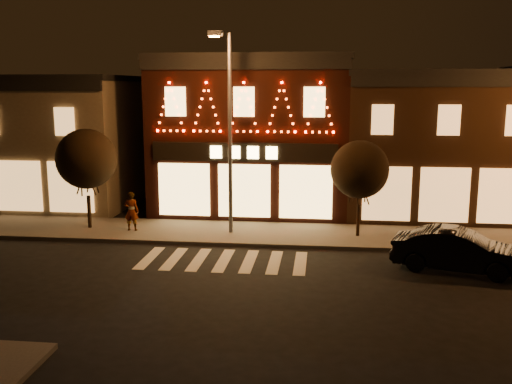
# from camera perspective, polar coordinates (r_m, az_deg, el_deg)

# --- Properties ---
(ground) EXTENTS (120.00, 120.00, 0.00)m
(ground) POSITION_cam_1_polar(r_m,az_deg,el_deg) (18.80, -5.37, -10.49)
(ground) COLOR black
(ground) RESTS_ON ground
(sidewalk_far) EXTENTS (44.00, 4.00, 0.15)m
(sidewalk_far) POSITION_cam_1_polar(r_m,az_deg,el_deg) (26.07, 2.62, -4.25)
(sidewalk_far) COLOR #47423D
(sidewalk_far) RESTS_ON ground
(building_left) EXTENTS (12.20, 8.28, 7.30)m
(building_left) POSITION_cam_1_polar(r_m,az_deg,el_deg) (35.48, -21.60, 4.86)
(building_left) COLOR brown
(building_left) RESTS_ON ground
(building_pulp) EXTENTS (10.20, 8.34, 8.30)m
(building_pulp) POSITION_cam_1_polar(r_m,az_deg,el_deg) (31.45, -0.20, 5.88)
(building_pulp) COLOR black
(building_pulp) RESTS_ON ground
(building_right_a) EXTENTS (9.20, 8.28, 7.50)m
(building_right_a) POSITION_cam_1_polar(r_m,az_deg,el_deg) (31.80, 17.12, 4.74)
(building_right_a) COLOR #352012
(building_right_a) RESTS_ON ground
(streetlamp_mid) EXTENTS (0.70, 2.03, 8.84)m
(streetlamp_mid) POSITION_cam_1_polar(r_m,az_deg,el_deg) (25.09, -2.83, 7.36)
(streetlamp_mid) COLOR #59595E
(streetlamp_mid) RESTS_ON sidewalk_far
(tree_left) EXTENTS (2.79, 2.79, 4.66)m
(tree_left) POSITION_cam_1_polar(r_m,az_deg,el_deg) (27.53, -16.63, 3.19)
(tree_left) COLOR black
(tree_left) RESTS_ON sidewalk_far
(tree_right) EXTENTS (2.55, 2.55, 4.27)m
(tree_right) POSITION_cam_1_polar(r_m,az_deg,el_deg) (25.33, 10.35, 2.22)
(tree_right) COLOR black
(tree_right) RESTS_ON sidewalk_far
(dark_sedan) EXTENTS (5.02, 2.96, 1.56)m
(dark_sedan) POSITION_cam_1_polar(r_m,az_deg,el_deg) (22.30, 19.65, -5.55)
(dark_sedan) COLOR black
(dark_sedan) RESTS_ON ground
(pedestrian) EXTENTS (0.67, 0.44, 1.82)m
(pedestrian) POSITION_cam_1_polar(r_m,az_deg,el_deg) (26.85, -12.37, -1.89)
(pedestrian) COLOR gray
(pedestrian) RESTS_ON sidewalk_far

